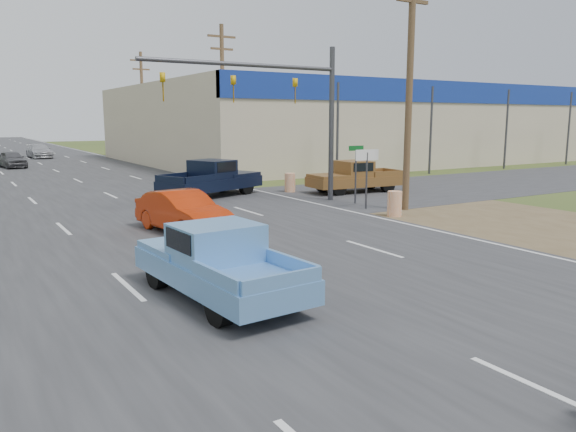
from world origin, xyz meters
TOP-DOWN VIEW (x-y plane):
  - ground at (0.00, 0.00)m, footprint 200.00×200.00m
  - main_road at (0.00, 40.00)m, footprint 15.00×180.00m
  - cross_road at (0.00, 18.00)m, footprint 120.00×10.00m
  - dirt_verge at (11.00, 10.00)m, footprint 8.00×18.00m
  - big_box_store at (32.00, 39.93)m, footprint 50.00×28.10m
  - utility_pole_1 at (9.50, 13.00)m, footprint 2.00×0.28m
  - utility_pole_2 at (9.50, 31.00)m, footprint 2.00×0.28m
  - utility_pole_3 at (9.50, 49.00)m, footprint 2.00×0.28m
  - tree_3 at (55.00, 70.00)m, footprint 8.40×8.40m
  - tree_5 at (30.00, 95.00)m, footprint 7.98×7.98m
  - barrel_0 at (8.00, 12.00)m, footprint 0.56×0.56m
  - barrel_1 at (8.40, 20.50)m, footprint 0.56×0.56m
  - lane_sign at (8.20, 14.00)m, footprint 1.20×0.08m
  - street_name_sign at (8.80, 15.50)m, footprint 0.80×0.08m
  - signal_mast at (5.82, 17.00)m, footprint 9.12×0.40m
  - red_convertible at (-0.26, 13.25)m, footprint 2.13×4.41m
  - blue_pickup at (-2.16, 6.30)m, footprint 2.20×4.95m
  - navy_pickup at (4.29, 21.10)m, footprint 5.82×3.97m
  - brown_pickup at (11.17, 18.70)m, footprint 5.11×2.31m
  - distant_car_grey at (-2.46, 44.54)m, footprint 2.12×4.09m
  - distant_car_silver at (1.04, 55.70)m, footprint 2.18×4.82m

SIDE VIEW (x-z plane):
  - ground at x=0.00m, z-range 0.00..0.00m
  - dirt_verge at x=11.00m, z-range 0.00..0.01m
  - cross_road at x=0.00m, z-range 0.00..0.02m
  - main_road at x=0.00m, z-range 0.00..0.02m
  - barrel_0 at x=8.00m, z-range 0.00..1.00m
  - barrel_1 at x=8.40m, z-range 0.00..1.00m
  - distant_car_grey at x=-2.46m, z-range 0.00..1.33m
  - distant_car_silver at x=1.04m, z-range 0.00..1.37m
  - red_convertible at x=-0.26m, z-range 0.00..1.39m
  - blue_pickup at x=-2.16m, z-range 0.01..1.61m
  - brown_pickup at x=11.17m, z-range 0.01..1.66m
  - navy_pickup at x=4.29m, z-range 0.01..1.81m
  - street_name_sign at x=8.80m, z-range 0.30..2.91m
  - lane_sign at x=8.20m, z-range 0.64..3.16m
  - big_box_store at x=32.00m, z-range 0.01..6.61m
  - signal_mast at x=5.82m, z-range 1.30..8.30m
  - utility_pole_1 at x=9.50m, z-range 0.32..10.32m
  - utility_pole_2 at x=9.50m, z-range 0.32..10.32m
  - utility_pole_3 at x=9.50m, z-range 0.32..10.32m
  - tree_5 at x=30.00m, z-range 0.94..10.82m
  - tree_3 at x=55.00m, z-range 0.99..11.39m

